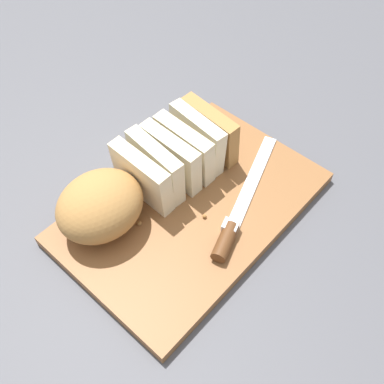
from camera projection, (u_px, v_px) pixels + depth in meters
The scene contains 6 objects.
ground_plane at pixel (192, 211), 0.71m from camera, with size 3.00×3.00×0.00m, color #4C4C51.
cutting_board at pixel (192, 207), 0.71m from camera, with size 0.40×0.26×0.02m, color brown.
bread_loaf at pixel (141, 177), 0.68m from camera, with size 0.31×0.13×0.09m.
bread_knife at pixel (234, 223), 0.67m from camera, with size 0.25×0.11×0.02m.
crumb_near_knife at pixel (139, 223), 0.67m from camera, with size 0.01×0.01×0.01m, color #996633.
crumb_near_loaf at pixel (205, 216), 0.68m from camera, with size 0.01×0.01×0.01m, color #996633.
Camera 1 is at (-0.31, -0.28, 0.58)m, focal length 42.37 mm.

